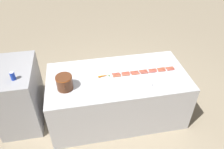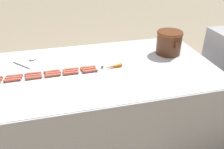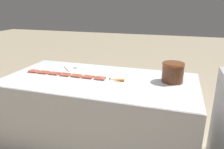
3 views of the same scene
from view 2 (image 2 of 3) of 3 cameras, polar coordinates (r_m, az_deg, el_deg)
ground_plane at (r=2.54m, az=-5.01°, el=-16.28°), size 20.00×20.00×0.00m
griddle_counter at (r=2.25m, az=-5.49°, el=-8.61°), size 1.09×2.19×0.86m
hot_dog_2 at (r=2.04m, az=-22.12°, el=-0.31°), size 0.02×0.13×0.02m
hot_dog_3 at (r=2.02m, az=-18.23°, el=0.21°), size 0.03×0.13×0.02m
hot_dog_4 at (r=2.01m, az=-14.09°, el=0.70°), size 0.03×0.13×0.02m
hot_dog_5 at (r=2.01m, az=-9.75°, el=1.22°), size 0.03×0.13×0.02m
hot_dog_6 at (r=2.02m, az=-5.75°, el=1.72°), size 0.03×0.13×0.02m
hot_dog_9 at (r=2.01m, az=-22.33°, el=-0.74°), size 0.03×0.13×0.02m
hot_dog_10 at (r=1.99m, az=-18.10°, el=-0.26°), size 0.02×0.13×0.02m
hot_dog_11 at (r=1.98m, az=-13.82°, el=0.30°), size 0.03×0.13×0.02m
hot_dog_12 at (r=1.98m, az=-9.81°, el=0.76°), size 0.03×0.13×0.02m
hot_dog_13 at (r=2.00m, az=-5.63°, el=1.29°), size 0.03×0.13×0.02m
hot_dog_16 at (r=1.98m, az=-22.55°, el=-1.23°), size 0.03×0.13×0.02m
hot_dog_17 at (r=1.96m, az=-18.06°, el=-0.73°), size 0.03×0.13×0.02m
hot_dog_18 at (r=1.95m, az=-13.86°, el=-0.18°), size 0.03×0.13×0.02m
hot_dog_19 at (r=1.95m, az=-9.74°, el=0.32°), size 0.03×0.13×0.02m
hot_dog_20 at (r=1.96m, az=-5.23°, el=0.82°), size 0.03×0.13×0.02m
bean_pot at (r=2.31m, az=13.39°, el=7.65°), size 0.30×0.24×0.21m
serving_spoon at (r=2.25m, az=-19.06°, el=3.08°), size 0.23×0.21×0.02m
carrot at (r=2.02m, az=-0.04°, el=1.92°), size 0.06×0.18×0.03m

